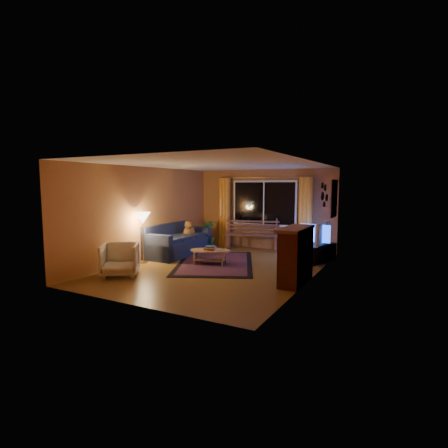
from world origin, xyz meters
The scene contains 22 objects.
floor centered at (0.00, 0.00, -0.01)m, with size 4.50×6.00×0.02m, color brown.
ceiling centered at (0.00, 0.00, 2.51)m, with size 4.50×6.00×0.02m, color white.
wall_back centered at (0.00, 3.01, 1.25)m, with size 4.50×0.02×2.50m, color #B6703B.
wall_left centered at (-2.26, 0.00, 1.25)m, with size 0.02×6.00×2.50m, color #B6703B.
wall_right centered at (2.26, 0.00, 1.25)m, with size 0.02×6.00×2.50m, color #B6703B.
window centered at (0.00, 2.94, 1.45)m, with size 2.00×0.02×1.30m, color black.
curtain_rod centered at (0.00, 2.90, 2.25)m, with size 0.03×0.03×3.20m, color #BF8C3F.
curtain_left centered at (-1.35, 2.88, 1.12)m, with size 0.36×0.36×2.24m, color orange.
curtain_right centered at (1.35, 2.88, 1.12)m, with size 0.36×0.36×2.24m, color orange.
bench centered at (-0.21, 2.51, 0.25)m, with size 1.65×0.49×0.50m, color #553127.
potted_plant centered at (-1.68, 2.30, 0.42)m, with size 0.47×0.47×0.85m, color #235B1E.
sofa centered at (-1.82, 0.89, 0.45)m, with size 0.95×2.21×0.90m, color #202741.
dog centered at (-1.77, 1.38, 0.66)m, with size 0.29×0.40×0.44m, color #9E672A, non-canonical shape.
armchair centered at (-1.57, -1.67, 0.40)m, with size 0.77×0.73×0.80m, color beige.
floor_lamp centered at (-1.99, -0.42, 0.65)m, with size 0.22×0.22×1.30m, color #BF8C3F.
rug centered at (-0.33, 0.43, 0.01)m, with size 1.90×2.99×0.02m, color maroon.
coffee_table centered at (-0.36, 0.23, 0.19)m, with size 1.04×1.04×0.38m, color tan.
tv_console centered at (2.00, 1.79, 0.24)m, with size 0.38×1.13×0.47m, color black.
television centered at (2.00, 1.79, 0.76)m, with size 1.01×0.13×0.58m, color black.
fireplace centered at (2.05, -0.40, 0.55)m, with size 0.40×1.20×1.10m, color maroon.
mirror_cluster centered at (2.21, 1.30, 1.80)m, with size 0.06×0.60×0.56m, color black, non-canonical shape.
painting centered at (2.22, 2.45, 1.65)m, with size 0.04×0.76×0.96m, color #DB542A.
Camera 1 is at (4.06, -7.29, 2.00)m, focal length 28.00 mm.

